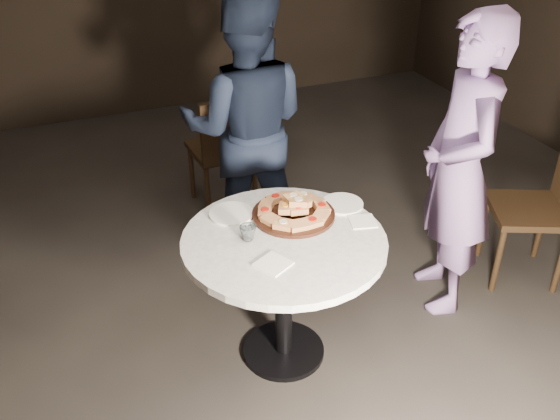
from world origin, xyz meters
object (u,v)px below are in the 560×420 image
Objects in this scene: chair_far at (225,146)px; diner_teal at (459,169)px; table at (284,262)px; water_glass at (248,233)px; serving_board at (293,214)px; diner_navy at (246,128)px; chair_right at (547,200)px; focaccia_pile at (294,208)px.

chair_far is 1.69m from diner_teal.
water_glass is at bearing 160.51° from table.
serving_board is 0.94m from diner_teal.
chair_far is at bearing -67.72° from diner_navy.
chair_right reaches higher than chair_far.
table is 1.40× the size of chair_far.
serving_board is 0.89m from diner_navy.
chair_far is at bearing 76.49° from water_glass.
water_glass is (-0.28, -0.11, 0.03)m from serving_board.
chair_far is at bearing 87.17° from focaccia_pile.
chair_right is at bearing 2.07° from table.
focaccia_pile reaches higher than water_glass.
serving_board is 0.04m from focaccia_pile.
focaccia_pile is (0.00, -0.00, 0.04)m from serving_board.
table is at bearing -63.61° from chair_right.
serving_board is 0.25× the size of diner_navy.
focaccia_pile reaches higher than table.
chair_far reaches higher than table.
chair_far is 0.53× the size of diner_navy.
serving_board is 1.60m from chair_right.
chair_right is at bearing 133.25° from chair_far.
chair_far is at bearing -131.66° from diner_teal.
serving_board is at bearing 21.49° from water_glass.
table is 0.74× the size of diner_navy.
table is 1.09m from diner_navy.
diner_navy is (0.06, 0.88, 0.06)m from focaccia_pile.
diner_navy reaches higher than chair_right.
serving_board is 0.25× the size of diner_teal.
diner_navy is at bearing 86.59° from chair_far.
water_glass reaches higher than table.
chair_far is (0.19, 1.52, -0.09)m from table.
water_glass reaches higher than serving_board.
serving_board is at bearing 108.58° from diner_navy.
focaccia_pile is 0.42× the size of chair_far.
chair_far is 0.53× the size of diner_teal.
focaccia_pile is at bearing 84.33° from chair_far.
table is 1.71m from chair_right.
chair_far reaches higher than water_glass.
table is at bearing 102.76° from diner_navy.
table is 0.25m from serving_board.
water_glass is (-0.16, 0.06, 0.17)m from table.
serving_board is 1.37m from chair_far.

